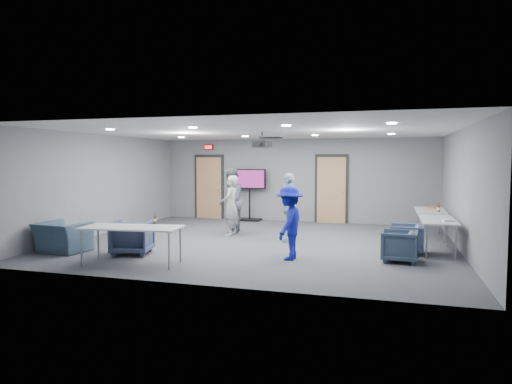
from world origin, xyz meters
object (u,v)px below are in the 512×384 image
(person_a, at_px, (231,206))
(table_front_left, at_px, (131,229))
(chair_right_c, at_px, (399,246))
(bottle_right, at_px, (439,209))
(chair_front_a, at_px, (132,237))
(chair_right_b, at_px, (406,239))
(table_right_a, at_px, (430,212))
(chair_front_b, at_px, (63,237))
(bottle_front, at_px, (155,220))
(person_c, at_px, (289,207))
(tv_stand, at_px, (250,191))
(projector, at_px, (262,144))
(person_b, at_px, (231,201))
(person_d, at_px, (289,223))
(table_right_b, at_px, (438,221))

(person_a, bearing_deg, table_front_left, -8.77)
(chair_right_c, relative_size, bottle_right, 2.90)
(chair_front_a, bearing_deg, chair_right_b, -177.07)
(chair_front_a, bearing_deg, table_right_a, -162.14)
(chair_front_b, xyz_separation_m, bottle_right, (8.00, 3.72, 0.49))
(person_a, xyz_separation_m, chair_right_b, (4.40, -1.14, -0.48))
(person_a, xyz_separation_m, chair_right_c, (4.24, -2.04, -0.49))
(table_front_left, relative_size, bottle_front, 8.89)
(person_c, distance_m, chair_front_b, 5.25)
(tv_stand, distance_m, projector, 4.10)
(person_a, height_order, bottle_right, person_a)
(person_b, xyz_separation_m, person_d, (2.27, -2.87, -0.15))
(bottle_right, bearing_deg, chair_right_c, -110.25)
(person_a, bearing_deg, bottle_front, -6.35)
(table_front_left, relative_size, projector, 4.31)
(chair_right_b, bearing_deg, person_b, -106.43)
(table_right_a, bearing_deg, projector, 111.59)
(chair_front_a, bearing_deg, bottle_front, 140.33)
(bottle_front, relative_size, tv_stand, 0.13)
(person_c, distance_m, table_front_left, 4.10)
(table_right_b, relative_size, tv_stand, 0.99)
(person_b, xyz_separation_m, person_c, (1.82, -0.80, -0.05))
(chair_front_a, xyz_separation_m, chair_front_b, (-1.57, -0.25, -0.04))
(chair_front_a, height_order, table_right_a, chair_front_a)
(table_right_a, distance_m, tv_stand, 5.82)
(person_a, distance_m, chair_right_c, 4.73)
(bottle_front, relative_size, projector, 0.48)
(table_right_b, bearing_deg, chair_front_b, 106.24)
(person_c, bearing_deg, bottle_front, -60.43)
(table_right_a, relative_size, table_right_b, 0.99)
(person_b, height_order, chair_right_c, person_b)
(chair_front_a, height_order, table_front_left, chair_front_a)
(chair_right_b, distance_m, chair_front_a, 5.89)
(person_d, distance_m, projector, 2.76)
(bottle_right, bearing_deg, tv_stand, 156.67)
(chair_front_a, bearing_deg, tv_stand, -111.97)
(person_a, relative_size, chair_front_b, 1.59)
(chair_right_b, distance_m, bottle_front, 5.33)
(person_c, bearing_deg, person_b, -137.31)
(tv_stand, bearing_deg, person_a, -82.03)
(person_a, xyz_separation_m, bottle_right, (5.21, 0.60, 0.02))
(person_c, xyz_separation_m, chair_right_b, (2.75, -0.76, -0.53))
(chair_right_b, xyz_separation_m, chair_front_a, (-5.63, -1.74, 0.05))
(person_a, xyz_separation_m, tv_stand, (-0.42, 3.02, 0.17))
(person_b, xyz_separation_m, projector, (1.17, -0.96, 1.51))
(person_d, bearing_deg, table_front_left, -61.19)
(chair_right_c, xyz_separation_m, table_front_left, (-4.95, -1.69, 0.38))
(table_right_b, bearing_deg, table_right_a, 0.00)
(chair_front_b, bearing_deg, chair_front_a, -164.98)
(person_d, xyz_separation_m, projector, (-1.11, 1.91, 1.66))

